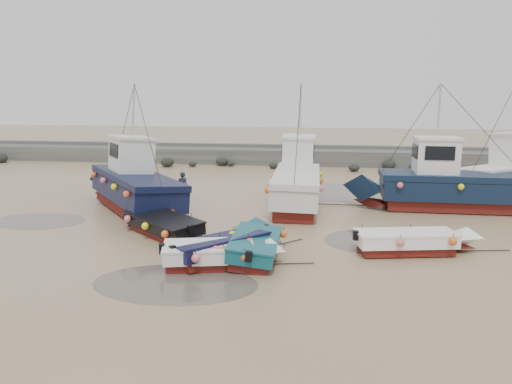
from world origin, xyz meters
TOP-DOWN VIEW (x-y plane):
  - ground at (0.00, 0.00)m, footprint 120.00×120.00m
  - seawall at (0.05, 21.99)m, footprint 60.00×4.92m
  - puddle_a at (-1.81, -3.45)m, footprint 5.30×5.30m
  - puddle_b at (4.78, 1.81)m, footprint 3.84×3.84m
  - puddle_c at (-10.27, 3.05)m, footprint 4.37×4.37m
  - puddle_d at (3.17, 11.48)m, footprint 5.78×5.78m
  - dinghy_1 at (-0.57, -0.92)m, footprint 4.66×4.68m
  - dinghy_2 at (0.33, -0.48)m, footprint 2.12×5.84m
  - dinghy_3 at (6.20, 0.54)m, footprint 5.93×2.20m
  - dinghy_4 at (-3.97, 1.71)m, footprint 5.13×4.63m
  - dinghy_5 at (-0.72, -1.83)m, footprint 5.24×2.15m
  - cabin_boat_0 at (-6.86, 5.88)m, footprint 7.60×8.98m
  - cabin_boat_1 at (1.42, 7.60)m, footprint 2.77×9.65m
  - cabin_boat_2 at (8.68, 7.84)m, footprint 10.34×3.16m
  - person at (-4.72, 7.86)m, footprint 0.70×0.63m

SIDE VIEW (x-z plane):
  - ground at x=0.00m, z-range 0.00..0.00m
  - person at x=-4.72m, z-range -0.81..0.81m
  - puddle_a at x=-1.81m, z-range 0.00..0.01m
  - puddle_b at x=4.78m, z-range 0.00..0.01m
  - puddle_c at x=-10.27m, z-range 0.00..0.01m
  - puddle_d at x=3.17m, z-range 0.00..0.01m
  - dinghy_4 at x=-3.97m, z-range -0.17..1.26m
  - dinghy_3 at x=6.20m, z-range -0.16..1.26m
  - dinghy_1 at x=-0.57m, z-range -0.16..1.26m
  - dinghy_2 at x=0.33m, z-range -0.16..1.26m
  - dinghy_5 at x=-0.72m, z-range -0.15..1.28m
  - seawall at x=0.05m, z-range -0.12..1.38m
  - cabin_boat_0 at x=-6.86m, z-range -1.78..4.44m
  - cabin_boat_2 at x=8.68m, z-range -1.78..4.44m
  - cabin_boat_1 at x=1.42m, z-range -1.75..4.47m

